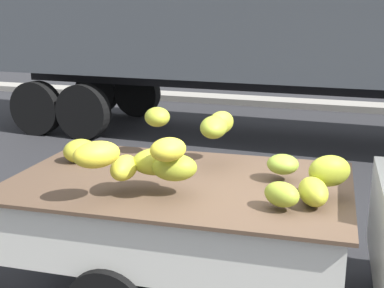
{
  "coord_description": "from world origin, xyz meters",
  "views": [
    {
      "loc": [
        0.59,
        -3.77,
        2.47
      ],
      "look_at": [
        -0.98,
        0.74,
        1.22
      ],
      "focal_mm": 48.4,
      "sensor_mm": 36.0,
      "label": 1
    }
  ],
  "objects": [
    {
      "name": "curb_strip",
      "position": [
        0.0,
        9.77,
        0.08
      ],
      "size": [
        80.0,
        0.8,
        0.16
      ],
      "primitive_type": "cube",
      "color": "gray",
      "rests_on": "ground"
    },
    {
      "name": "semi_trailer",
      "position": [
        -1.12,
        6.02,
        2.54
      ],
      "size": [
        12.04,
        2.77,
        3.95
      ],
      "rotation": [
        0.0,
        0.0,
        -0.01
      ],
      "color": "#4C5156",
      "rests_on": "ground"
    }
  ]
}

